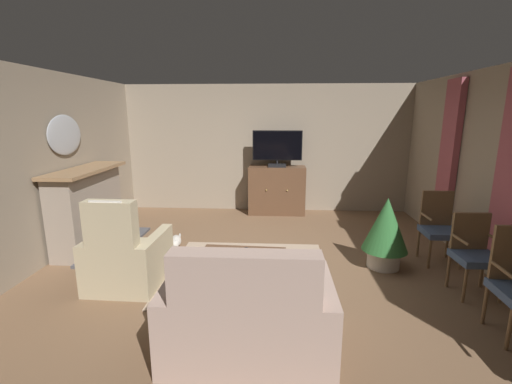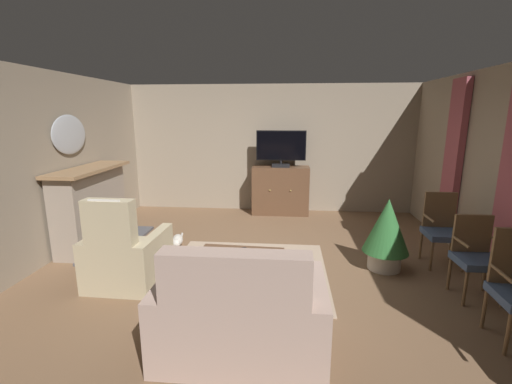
{
  "view_description": "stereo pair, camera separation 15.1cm",
  "coord_description": "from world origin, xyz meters",
  "px_view_note": "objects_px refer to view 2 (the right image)",
  "views": [
    {
      "loc": [
        0.2,
        -4.47,
        2.06
      ],
      "look_at": [
        -0.07,
        0.22,
        1.0
      ],
      "focal_mm": 24.43,
      "sensor_mm": 36.0,
      "label": 1
    },
    {
      "loc": [
        0.35,
        -4.46,
        2.06
      ],
      "look_at": [
        -0.07,
        0.22,
        1.0
      ],
      "focal_mm": 24.43,
      "sensor_mm": 36.0,
      "label": 2
    }
  ],
  "objects_px": {
    "fireplace": "(93,209)",
    "side_chair_nearest_door": "(442,228)",
    "potted_plant_tall_palm_by_window": "(387,231)",
    "television": "(281,148)",
    "sofa_floral": "(241,318)",
    "armchair_beside_cabinet": "(126,257)",
    "tv_cabinet": "(280,191)",
    "tv_remote": "(240,250)",
    "cat": "(177,241)",
    "wall_mirror_oval": "(69,135)",
    "side_chair_beside_plant": "(476,254)",
    "coffee_table": "(241,257)"
  },
  "relations": [
    {
      "from": "fireplace",
      "to": "side_chair_nearest_door",
      "type": "bearing_deg",
      "value": -2.85
    },
    {
      "from": "potted_plant_tall_palm_by_window",
      "to": "television",
      "type": "bearing_deg",
      "value": 120.3
    },
    {
      "from": "sofa_floral",
      "to": "armchair_beside_cabinet",
      "type": "relative_size",
      "value": 1.24
    },
    {
      "from": "tv_cabinet",
      "to": "armchair_beside_cabinet",
      "type": "relative_size",
      "value": 1.01
    },
    {
      "from": "potted_plant_tall_palm_by_window",
      "to": "armchair_beside_cabinet",
      "type": "bearing_deg",
      "value": -167.94
    },
    {
      "from": "tv_remote",
      "to": "potted_plant_tall_palm_by_window",
      "type": "xyz_separation_m",
      "value": [
        1.88,
        0.63,
        0.08
      ]
    },
    {
      "from": "side_chair_nearest_door",
      "to": "tv_cabinet",
      "type": "bearing_deg",
      "value": 134.7
    },
    {
      "from": "tv_remote",
      "to": "cat",
      "type": "relative_size",
      "value": 0.26
    },
    {
      "from": "wall_mirror_oval",
      "to": "armchair_beside_cabinet",
      "type": "bearing_deg",
      "value": -42.05
    },
    {
      "from": "wall_mirror_oval",
      "to": "tv_remote",
      "type": "distance_m",
      "value": 3.25
    },
    {
      "from": "television",
      "to": "side_chair_beside_plant",
      "type": "height_order",
      "value": "television"
    },
    {
      "from": "tv_cabinet",
      "to": "side_chair_beside_plant",
      "type": "bearing_deg",
      "value": -54.62
    },
    {
      "from": "tv_remote",
      "to": "sofa_floral",
      "type": "height_order",
      "value": "sofa_floral"
    },
    {
      "from": "coffee_table",
      "to": "armchair_beside_cabinet",
      "type": "relative_size",
      "value": 0.88
    },
    {
      "from": "wall_mirror_oval",
      "to": "side_chair_beside_plant",
      "type": "height_order",
      "value": "wall_mirror_oval"
    },
    {
      "from": "tv_remote",
      "to": "side_chair_nearest_door",
      "type": "distance_m",
      "value": 2.84
    },
    {
      "from": "armchair_beside_cabinet",
      "to": "side_chair_beside_plant",
      "type": "xyz_separation_m",
      "value": [
        4.09,
        0.06,
        0.17
      ]
    },
    {
      "from": "armchair_beside_cabinet",
      "to": "fireplace",
      "type": "bearing_deg",
      "value": 132.18
    },
    {
      "from": "armchair_beside_cabinet",
      "to": "sofa_floral",
      "type": "bearing_deg",
      "value": -36.79
    },
    {
      "from": "wall_mirror_oval",
      "to": "cat",
      "type": "xyz_separation_m",
      "value": [
        1.58,
        0.05,
        -1.66
      ]
    },
    {
      "from": "tv_remote",
      "to": "side_chair_nearest_door",
      "type": "relative_size",
      "value": 0.17
    },
    {
      "from": "fireplace",
      "to": "tv_cabinet",
      "type": "xyz_separation_m",
      "value": [
        2.92,
        2.04,
        -0.12
      ]
    },
    {
      "from": "armchair_beside_cabinet",
      "to": "cat",
      "type": "xyz_separation_m",
      "value": [
        0.23,
        1.26,
        -0.26
      ]
    },
    {
      "from": "side_chair_beside_plant",
      "to": "tv_cabinet",
      "type": "bearing_deg",
      "value": 125.38
    },
    {
      "from": "armchair_beside_cabinet",
      "to": "side_chair_beside_plant",
      "type": "relative_size",
      "value": 1.24
    },
    {
      "from": "sofa_floral",
      "to": "side_chair_beside_plant",
      "type": "height_order",
      "value": "sofa_floral"
    },
    {
      "from": "tv_remote",
      "to": "armchair_beside_cabinet",
      "type": "xyz_separation_m",
      "value": [
        -1.4,
        -0.07,
        -0.11
      ]
    },
    {
      "from": "fireplace",
      "to": "cat",
      "type": "xyz_separation_m",
      "value": [
        1.33,
        0.05,
        -0.51
      ]
    },
    {
      "from": "tv_cabinet",
      "to": "cat",
      "type": "xyz_separation_m",
      "value": [
        -1.59,
        -2.0,
        -0.39
      ]
    },
    {
      "from": "side_chair_beside_plant",
      "to": "side_chair_nearest_door",
      "type": "relative_size",
      "value": 0.94
    },
    {
      "from": "fireplace",
      "to": "television",
      "type": "relative_size",
      "value": 1.68
    },
    {
      "from": "side_chair_nearest_door",
      "to": "potted_plant_tall_palm_by_window",
      "type": "distance_m",
      "value": 0.85
    },
    {
      "from": "coffee_table",
      "to": "cat",
      "type": "bearing_deg",
      "value": 133.59
    },
    {
      "from": "potted_plant_tall_palm_by_window",
      "to": "side_chair_nearest_door",
      "type": "bearing_deg",
      "value": 17.45
    },
    {
      "from": "tv_cabinet",
      "to": "potted_plant_tall_palm_by_window",
      "type": "distance_m",
      "value": 2.95
    },
    {
      "from": "cat",
      "to": "side_chair_nearest_door",
      "type": "bearing_deg",
      "value": -4.51
    },
    {
      "from": "side_chair_nearest_door",
      "to": "side_chair_beside_plant",
      "type": "bearing_deg",
      "value": -90.17
    },
    {
      "from": "potted_plant_tall_palm_by_window",
      "to": "cat",
      "type": "relative_size",
      "value": 1.5
    },
    {
      "from": "fireplace",
      "to": "wall_mirror_oval",
      "type": "xyz_separation_m",
      "value": [
        -0.25,
        0.0,
        1.15
      ]
    },
    {
      "from": "potted_plant_tall_palm_by_window",
      "to": "cat",
      "type": "distance_m",
      "value": 3.14
    },
    {
      "from": "coffee_table",
      "to": "side_chair_beside_plant",
      "type": "relative_size",
      "value": 1.1
    },
    {
      "from": "tv_cabinet",
      "to": "sofa_floral",
      "type": "height_order",
      "value": "sofa_floral"
    },
    {
      "from": "tv_remote",
      "to": "potted_plant_tall_palm_by_window",
      "type": "bearing_deg",
      "value": -18.57
    },
    {
      "from": "sofa_floral",
      "to": "side_chair_nearest_door",
      "type": "xyz_separation_m",
      "value": [
        2.52,
        2.13,
        0.18
      ]
    },
    {
      "from": "tv_remote",
      "to": "sofa_floral",
      "type": "distance_m",
      "value": 1.27
    },
    {
      "from": "sofa_floral",
      "to": "cat",
      "type": "distance_m",
      "value": 2.8
    },
    {
      "from": "wall_mirror_oval",
      "to": "side_chair_nearest_door",
      "type": "xyz_separation_m",
      "value": [
        5.44,
        -0.26,
        -1.23
      ]
    },
    {
      "from": "coffee_table",
      "to": "cat",
      "type": "height_order",
      "value": "coffee_table"
    },
    {
      "from": "coffee_table",
      "to": "armchair_beside_cabinet",
      "type": "xyz_separation_m",
      "value": [
        -1.42,
        -0.01,
        -0.04
      ]
    },
    {
      "from": "armchair_beside_cabinet",
      "to": "side_chair_nearest_door",
      "type": "bearing_deg",
      "value": 13.16
    }
  ]
}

